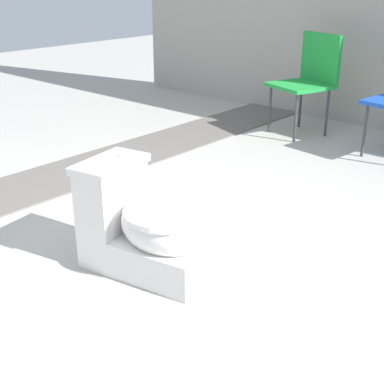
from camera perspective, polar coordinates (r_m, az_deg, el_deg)
The scene contains 4 objects.
ground_plane at distance 2.68m, azimuth -4.41°, elevation -6.89°, with size 14.00×14.00×0.00m, color #A8A59E.
gravel_strip at distance 3.85m, azimuth -12.09°, elevation 2.18°, with size 0.56×8.00×0.01m, color #605B56.
toilet at distance 2.48m, azimuth -4.54°, elevation -3.71°, with size 0.69×0.48×0.52m.
folding_chair_left at distance 4.70m, azimuth 12.48°, elevation 12.24°, with size 0.56×0.56×0.83m.
Camera 1 is at (1.70, -1.60, 1.32)m, focal length 50.00 mm.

